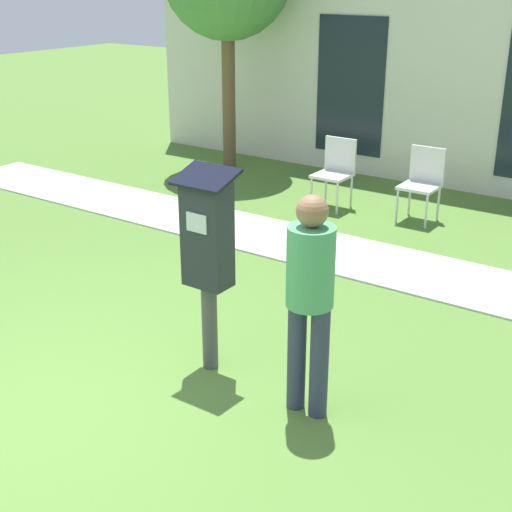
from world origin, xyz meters
TOP-DOWN VIEW (x-y plane):
  - ground_plane at (0.00, 0.00)m, footprint 40.00×40.00m
  - sidewalk at (0.00, 3.78)m, footprint 12.00×1.10m
  - building_facade at (0.00, 7.02)m, footprint 10.00×0.26m
  - parking_meter at (0.51, 1.10)m, footprint 0.44×0.31m
  - person_standing at (1.43, 1.02)m, footprint 0.32×0.32m
  - outdoor_chair_left at (-0.70, 5.25)m, footprint 0.44×0.44m
  - outdoor_chair_middle at (0.43, 5.40)m, footprint 0.44×0.44m

SIDE VIEW (x-z plane):
  - ground_plane at x=0.00m, z-range 0.00..0.00m
  - sidewalk at x=0.00m, z-range 0.00..0.02m
  - outdoor_chair_left at x=-0.70m, z-range 0.08..0.98m
  - outdoor_chair_middle at x=0.43m, z-range 0.08..0.98m
  - person_standing at x=1.43m, z-range 0.14..1.72m
  - parking_meter at x=0.51m, z-range 0.22..1.81m
  - building_facade at x=0.00m, z-range 0.00..3.20m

